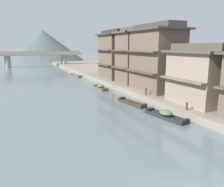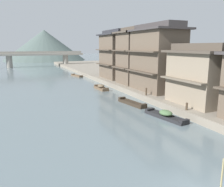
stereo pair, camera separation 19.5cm
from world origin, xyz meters
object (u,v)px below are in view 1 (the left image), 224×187
at_px(boat_moored_nearest, 132,103).
at_px(mooring_post_dock_mid, 187,106).
at_px(house_waterfront_second, 201,75).
at_px(house_waterfront_tall, 156,58).
at_px(boat_moored_far, 76,76).
at_px(boat_moored_second, 166,115).
at_px(mooring_post_dock_far, 146,91).
at_px(house_waterfront_narrow, 136,56).
at_px(house_waterfront_far, 115,55).
at_px(boat_moored_third, 100,87).
at_px(stone_bridge, 37,57).

xyz_separation_m(boat_moored_nearest, mooring_post_dock_mid, (2.41, -6.29, 0.91)).
xyz_separation_m(house_waterfront_second, house_waterfront_tall, (0.06, 8.12, 1.29)).
bearing_deg(boat_moored_far, boat_moored_second, -90.11).
bearing_deg(house_waterfront_tall, boat_moored_nearest, -148.13).
bearing_deg(mooring_post_dock_far, boat_moored_nearest, -159.57).
relative_size(boat_moored_far, house_waterfront_narrow, 0.50).
height_order(house_waterfront_second, mooring_post_dock_mid, house_waterfront_second).
distance_m(boat_moored_far, house_waterfront_second, 32.46).
xyz_separation_m(house_waterfront_second, mooring_post_dock_far, (-2.96, 5.65, -2.55)).
bearing_deg(boat_moored_far, mooring_post_dock_far, -85.96).
xyz_separation_m(boat_moored_nearest, house_waterfront_second, (5.37, -4.75, 3.56)).
bearing_deg(boat_moored_nearest, mooring_post_dock_far, 20.43).
bearing_deg(mooring_post_dock_mid, house_waterfront_tall, 72.67).
bearing_deg(house_waterfront_far, house_waterfront_second, -89.78).
xyz_separation_m(boat_moored_third, house_waterfront_far, (5.25, 6.28, 4.72)).
xyz_separation_m(house_waterfront_tall, house_waterfront_narrow, (0.54, 6.30, 0.02)).
height_order(house_waterfront_far, mooring_post_dock_mid, house_waterfront_far).
bearing_deg(stone_bridge, boat_moored_far, -79.62).
height_order(house_waterfront_tall, mooring_post_dock_far, house_waterfront_tall).
relative_size(mooring_post_dock_mid, stone_bridge, 0.02).
bearing_deg(stone_bridge, house_waterfront_second, -80.57).
relative_size(house_waterfront_second, house_waterfront_far, 0.79).
relative_size(boat_moored_nearest, mooring_post_dock_far, 4.89).
relative_size(house_waterfront_second, stone_bridge, 0.24).
xyz_separation_m(boat_moored_nearest, house_waterfront_narrow, (5.97, 9.68, 4.87)).
distance_m(boat_moored_second, boat_moored_far, 32.90).
xyz_separation_m(boat_moored_nearest, boat_moored_second, (0.49, -5.75, 0.11)).
distance_m(boat_moored_nearest, house_waterfront_second, 8.00).
height_order(boat_moored_third, house_waterfront_second, house_waterfront_second).
bearing_deg(boat_moored_third, stone_bridge, 95.93).
xyz_separation_m(house_waterfront_second, mooring_post_dock_mid, (-2.96, -1.54, -2.65)).
relative_size(boat_moored_third, boat_moored_far, 0.86).
distance_m(boat_moored_nearest, house_waterfront_far, 18.02).
bearing_deg(stone_bridge, boat_moored_third, -84.07).
distance_m(boat_moored_nearest, stone_bridge, 56.13).
distance_m(boat_moored_nearest, boat_moored_second, 5.77).
distance_m(boat_moored_third, house_waterfront_second, 16.28).
distance_m(house_waterfront_narrow, stone_bridge, 47.41).
relative_size(boat_moored_nearest, boat_moored_far, 1.02).
xyz_separation_m(house_waterfront_second, stone_bridge, (-10.06, 60.59, -0.41)).
height_order(house_waterfront_narrow, mooring_post_dock_far, house_waterfront_narrow).
relative_size(house_waterfront_tall, mooring_post_dock_far, 9.58).
relative_size(house_waterfront_tall, mooring_post_dock_mid, 12.43).
relative_size(house_waterfront_second, mooring_post_dock_mid, 9.80).
distance_m(boat_moored_third, house_waterfront_narrow, 7.60).
xyz_separation_m(house_waterfront_second, house_waterfront_narrow, (0.60, 14.42, 1.31)).
height_order(boat_moored_far, mooring_post_dock_mid, mooring_post_dock_mid).
bearing_deg(house_waterfront_second, boat_moored_nearest, 138.51).
xyz_separation_m(boat_moored_far, house_waterfront_tall, (4.87, -23.78, 4.88)).
distance_m(house_waterfront_tall, mooring_post_dock_mid, 10.87).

